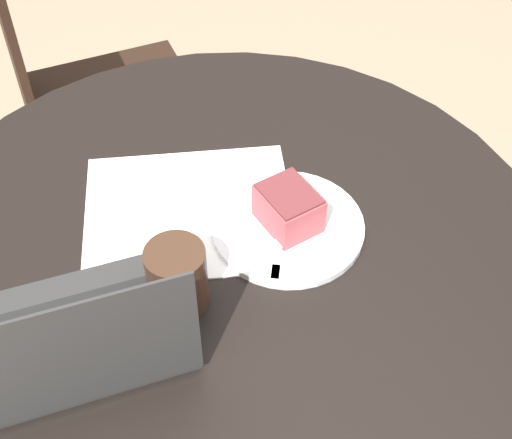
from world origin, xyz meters
TOP-DOWN VIEW (x-y plane):
  - dining_table at (0.00, 0.00)m, footprint 1.02×1.02m
  - chair at (-0.03, -0.80)m, footprint 0.47×0.47m
  - paper_document at (0.01, -0.09)m, footprint 0.41×0.39m
  - plate at (-0.10, 0.02)m, footprint 0.24×0.24m
  - cake_slice at (-0.10, 0.02)m, footprint 0.08×0.09m
  - fork at (-0.07, 0.05)m, footprint 0.12×0.15m
  - coffee_glass at (0.10, 0.06)m, footprint 0.08×0.08m
  - laptop at (0.28, 0.07)m, footprint 0.38×0.27m

SIDE VIEW (x-z plane):
  - chair at x=-0.03m, z-range 0.02..0.91m
  - dining_table at x=0.00m, z-range 0.19..0.94m
  - paper_document at x=0.01m, z-range 0.75..0.75m
  - plate at x=-0.10m, z-range 0.75..0.76m
  - fork at x=-0.07m, z-range 0.76..0.77m
  - laptop at x=0.28m, z-range 0.68..0.89m
  - cake_slice at x=-0.10m, z-range 0.76..0.83m
  - coffee_glass at x=0.10m, z-range 0.75..0.85m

